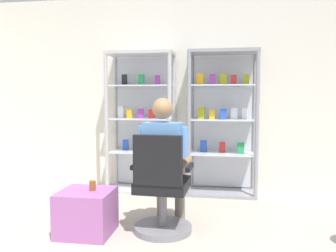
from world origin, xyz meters
TOP-DOWN VIEW (x-y plane):
  - back_wall at (0.00, 3.00)m, footprint 6.00×0.10m
  - display_cabinet_left at (-0.55, 2.76)m, footprint 0.90×0.45m
  - display_cabinet_right at (0.55, 2.76)m, footprint 0.90×0.45m
  - office_chair at (-0.01, 1.24)m, footprint 0.57×0.56m
  - seated_shopkeeper at (-0.00, 1.41)m, footprint 0.50×0.58m
  - storage_crate at (-0.71, 1.13)m, footprint 0.49×0.47m
  - tea_glass at (-0.65, 1.15)m, footprint 0.06×0.06m

SIDE VIEW (x-z plane):
  - storage_crate at x=-0.71m, z-range 0.00..0.42m
  - office_chair at x=-0.01m, z-range -0.09..0.87m
  - tea_glass at x=-0.65m, z-range 0.42..0.51m
  - seated_shopkeeper at x=0.00m, z-range 0.07..1.36m
  - display_cabinet_left at x=-0.55m, z-range 0.01..1.91m
  - display_cabinet_right at x=0.55m, z-range 0.02..1.92m
  - back_wall at x=0.00m, z-range 0.00..2.70m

